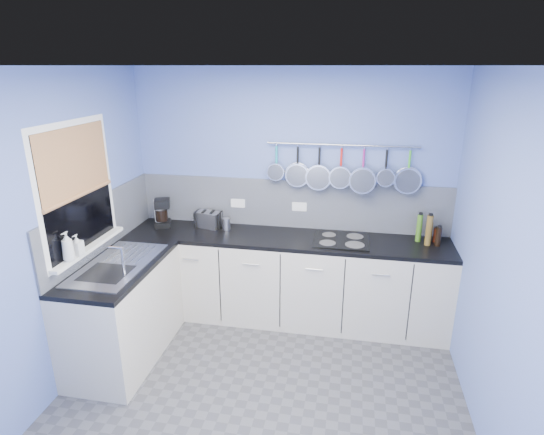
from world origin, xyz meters
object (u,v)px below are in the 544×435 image
(toaster, at_px, (209,219))
(canister, at_px, (226,224))
(soap_bottle_a, at_px, (68,246))
(paper_towel, at_px, (160,213))
(coffee_maker, at_px, (162,213))
(soap_bottle_b, at_px, (77,245))
(hob, at_px, (341,240))

(toaster, distance_m, canister, 0.21)
(soap_bottle_a, distance_m, canister, 1.58)
(paper_towel, height_order, canister, paper_towel)
(soap_bottle_a, distance_m, coffee_maker, 1.28)
(paper_towel, relative_size, canister, 2.37)
(toaster, xyz_separation_m, canister, (0.20, -0.03, -0.02))
(soap_bottle_b, bearing_deg, canister, 52.48)
(paper_towel, xyz_separation_m, hob, (1.89, -0.09, -0.14))
(coffee_maker, distance_m, toaster, 0.49)
(toaster, height_order, hob, toaster)
(soap_bottle_a, height_order, coffee_maker, soap_bottle_a)
(canister, bearing_deg, soap_bottle_a, -124.95)
(coffee_maker, bearing_deg, canister, -17.37)
(coffee_maker, relative_size, canister, 2.42)
(soap_bottle_a, xyz_separation_m, canister, (0.90, 1.29, -0.21))
(soap_bottle_a, height_order, paper_towel, soap_bottle_a)
(soap_bottle_a, xyz_separation_m, coffee_maker, (0.22, 1.26, -0.13))
(canister, height_order, hob, canister)
(paper_towel, height_order, coffee_maker, coffee_maker)
(coffee_maker, height_order, toaster, coffee_maker)
(canister, bearing_deg, toaster, 170.44)
(coffee_maker, distance_m, canister, 0.69)
(toaster, distance_m, hob, 1.39)
(hob, bearing_deg, toaster, 174.28)
(soap_bottle_b, xyz_separation_m, hob, (2.08, 1.07, -0.23))
(soap_bottle_b, bearing_deg, paper_towel, 80.56)
(soap_bottle_a, relative_size, soap_bottle_b, 1.39)
(soap_bottle_b, bearing_deg, hob, 27.15)
(soap_bottle_b, xyz_separation_m, toaster, (0.70, 1.20, -0.15))
(coffee_maker, height_order, hob, coffee_maker)
(soap_bottle_b, height_order, toaster, soap_bottle_b)
(soap_bottle_b, height_order, hob, soap_bottle_b)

